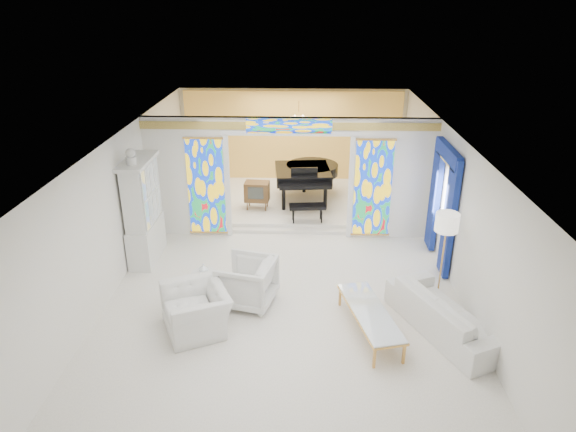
{
  "coord_description": "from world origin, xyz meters",
  "views": [
    {
      "loc": [
        0.35,
        -9.83,
        5.61
      ],
      "look_at": [
        0.03,
        0.2,
        1.28
      ],
      "focal_mm": 32.0,
      "sensor_mm": 36.0,
      "label": 1
    }
  ],
  "objects_px": {
    "china_cabinet": "(143,212)",
    "sofa": "(447,313)",
    "tv_console": "(257,192)",
    "armchair_left": "(196,310)",
    "coffee_table": "(370,313)",
    "armchair_right": "(247,282)",
    "grand_piano": "(307,173)"
  },
  "relations": [
    {
      "from": "sofa",
      "to": "tv_console",
      "type": "height_order",
      "value": "tv_console"
    },
    {
      "from": "armchair_left",
      "to": "armchair_right",
      "type": "xyz_separation_m",
      "value": [
        0.82,
        0.89,
        0.07
      ]
    },
    {
      "from": "grand_piano",
      "to": "armchair_left",
      "type": "bearing_deg",
      "value": -113.09
    },
    {
      "from": "tv_console",
      "to": "china_cabinet",
      "type": "bearing_deg",
      "value": -126.68
    },
    {
      "from": "sofa",
      "to": "grand_piano",
      "type": "distance_m",
      "value": 6.59
    },
    {
      "from": "armchair_right",
      "to": "coffee_table",
      "type": "distance_m",
      "value": 2.46
    },
    {
      "from": "coffee_table",
      "to": "armchair_right",
      "type": "bearing_deg",
      "value": 158.57
    },
    {
      "from": "sofa",
      "to": "armchair_right",
      "type": "bearing_deg",
      "value": 52.9
    },
    {
      "from": "china_cabinet",
      "to": "armchair_right",
      "type": "xyz_separation_m",
      "value": [
        2.49,
        -1.79,
        -0.7
      ]
    },
    {
      "from": "coffee_table",
      "to": "tv_console",
      "type": "distance_m",
      "value": 5.91
    },
    {
      "from": "armchair_left",
      "to": "sofa",
      "type": "xyz_separation_m",
      "value": [
        4.5,
        0.09,
        -0.03
      ]
    },
    {
      "from": "armchair_right",
      "to": "grand_piano",
      "type": "height_order",
      "value": "grand_piano"
    },
    {
      "from": "armchair_right",
      "to": "sofa",
      "type": "height_order",
      "value": "armchair_right"
    },
    {
      "from": "armchair_left",
      "to": "coffee_table",
      "type": "xyz_separation_m",
      "value": [
        3.12,
        -0.01,
        0.01
      ]
    },
    {
      "from": "sofa",
      "to": "coffee_table",
      "type": "xyz_separation_m",
      "value": [
        -1.39,
        -0.1,
        0.05
      ]
    },
    {
      "from": "armchair_right",
      "to": "sofa",
      "type": "relative_size",
      "value": 0.41
    },
    {
      "from": "armchair_left",
      "to": "armchair_right",
      "type": "distance_m",
      "value": 1.21
    },
    {
      "from": "tv_console",
      "to": "armchair_left",
      "type": "bearing_deg",
      "value": -92.64
    },
    {
      "from": "grand_piano",
      "to": "china_cabinet",
      "type": "bearing_deg",
      "value": -141.6
    },
    {
      "from": "coffee_table",
      "to": "grand_piano",
      "type": "xyz_separation_m",
      "value": [
        -1.11,
        6.17,
        0.54
      ]
    },
    {
      "from": "armchair_left",
      "to": "coffee_table",
      "type": "relative_size",
      "value": 0.59
    },
    {
      "from": "armchair_left",
      "to": "coffee_table",
      "type": "bearing_deg",
      "value": 65.05
    },
    {
      "from": "armchair_right",
      "to": "grand_piano",
      "type": "xyz_separation_m",
      "value": [
        1.18,
        5.27,
        0.49
      ]
    },
    {
      "from": "sofa",
      "to": "coffee_table",
      "type": "bearing_deg",
      "value": 69.33
    },
    {
      "from": "armchair_left",
      "to": "armchair_right",
      "type": "relative_size",
      "value": 1.2
    },
    {
      "from": "coffee_table",
      "to": "tv_console",
      "type": "xyz_separation_m",
      "value": [
        -2.48,
        5.35,
        0.26
      ]
    },
    {
      "from": "china_cabinet",
      "to": "sofa",
      "type": "distance_m",
      "value": 6.74
    },
    {
      "from": "china_cabinet",
      "to": "grand_piano",
      "type": "xyz_separation_m",
      "value": [
        3.67,
        3.48,
        -0.21
      ]
    },
    {
      "from": "armchair_left",
      "to": "sofa",
      "type": "height_order",
      "value": "armchair_left"
    },
    {
      "from": "china_cabinet",
      "to": "sofa",
      "type": "height_order",
      "value": "china_cabinet"
    },
    {
      "from": "armchair_left",
      "to": "grand_piano",
      "type": "xyz_separation_m",
      "value": [
        2.0,
        6.15,
        0.56
      ]
    },
    {
      "from": "coffee_table",
      "to": "grand_piano",
      "type": "distance_m",
      "value": 6.29
    }
  ]
}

